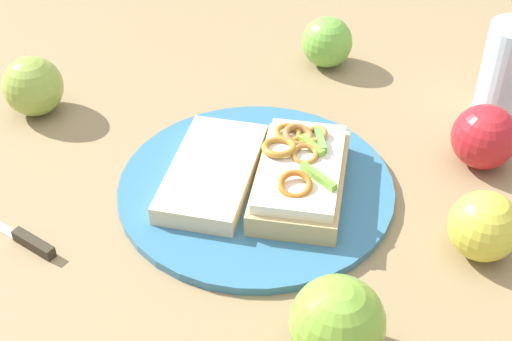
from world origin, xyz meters
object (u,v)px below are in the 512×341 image
(sandwich, at_px, (300,175))
(apple_4, at_px, (484,226))
(knife, at_px, (22,237))
(plate, at_px, (256,188))
(bread_slice_side, at_px, (213,172))
(apple_1, at_px, (337,323))
(drinking_glass, at_px, (509,71))
(apple_3, at_px, (484,137))
(apple_0, at_px, (327,42))
(apple_2, at_px, (35,84))

(sandwich, relative_size, apple_4, 2.61)
(sandwich, distance_m, knife, 0.30)
(plate, xyz_separation_m, bread_slice_side, (-0.02, 0.05, 0.02))
(apple_1, height_order, drinking_glass, drinking_glass)
(sandwich, relative_size, apple_3, 2.49)
(apple_0, distance_m, apple_1, 0.49)
(plate, bearing_deg, apple_0, 9.63)
(apple_4, xyz_separation_m, drinking_glass, (0.26, 0.05, 0.03))
(plate, relative_size, sandwich, 1.64)
(sandwich, distance_m, apple_0, 0.28)
(apple_0, bearing_deg, apple_4, -131.30)
(apple_3, relative_size, apple_4, 1.05)
(apple_1, distance_m, knife, 0.34)
(sandwich, height_order, drinking_glass, drinking_glass)
(plate, xyz_separation_m, sandwich, (0.02, -0.05, 0.03))
(apple_0, xyz_separation_m, knife, (-0.47, 0.12, -0.03))
(apple_4, bearing_deg, knife, 117.52)
(plate, xyz_separation_m, apple_2, (0.00, 0.32, 0.03))
(bread_slice_side, height_order, apple_1, apple_1)
(apple_4, relative_size, knife, 0.56)
(apple_0, bearing_deg, knife, 165.29)
(sandwich, height_order, bread_slice_side, sandwich)
(plate, xyz_separation_m, knife, (-0.19, 0.17, 0.00))
(apple_4, bearing_deg, drinking_glass, 10.40)
(knife, bearing_deg, apple_0, -99.00)
(plate, relative_size, apple_1, 3.66)
(bread_slice_side, relative_size, drinking_glass, 1.39)
(sandwich, relative_size, apple_0, 2.68)
(sandwich, distance_m, apple_1, 0.21)
(apple_0, height_order, knife, apple_0)
(sandwich, relative_size, apple_1, 2.23)
(apple_3, bearing_deg, apple_4, -164.01)
(plate, distance_m, drinking_glass, 0.35)
(bread_slice_side, height_order, apple_2, apple_2)
(apple_0, bearing_deg, drinking_glass, -89.63)
(apple_0, distance_m, apple_4, 0.39)
(apple_2, bearing_deg, sandwich, -87.98)
(apple_4, bearing_deg, apple_0, 48.70)
(sandwich, height_order, apple_4, apple_4)
(plate, relative_size, apple_2, 4.05)
(bread_slice_side, relative_size, apple_0, 2.45)
(bread_slice_side, xyz_separation_m, drinking_glass, (0.30, -0.24, 0.04))
(bread_slice_side, bearing_deg, apple_3, 110.78)
(apple_2, xyz_separation_m, drinking_glass, (0.28, -0.51, 0.02))
(apple_0, xyz_separation_m, drinking_glass, (0.00, -0.24, 0.03))
(apple_0, xyz_separation_m, apple_3, (-0.11, -0.25, 0.00))
(sandwich, height_order, knife, sandwich)
(apple_2, distance_m, apple_3, 0.55)
(apple_2, height_order, apple_4, apple_2)
(apple_0, relative_size, apple_2, 0.92)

